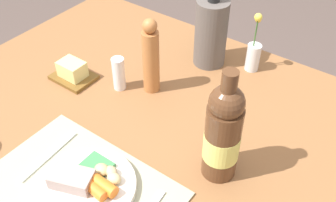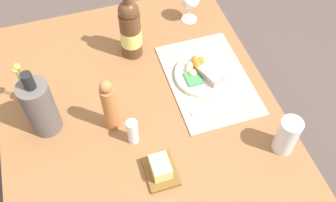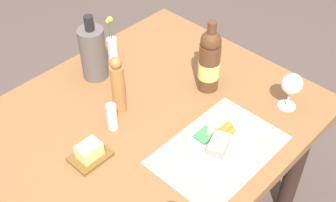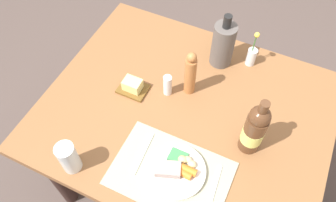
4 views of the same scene
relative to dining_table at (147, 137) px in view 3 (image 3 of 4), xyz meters
name	(u,v)px [view 3 (image 3 of 4)]	position (x,y,z in m)	size (l,w,h in m)	color
dining_table	(147,137)	(0.00, 0.00, 0.00)	(1.23, 1.00, 0.70)	brown
placemat	(219,150)	(0.06, -0.29, 0.10)	(0.45, 0.30, 0.01)	#A09F84
dinner_plate	(219,141)	(0.08, -0.28, 0.12)	(0.23, 0.23, 0.05)	silver
fork	(186,167)	(-0.07, -0.27, 0.11)	(0.02, 0.19, 0.01)	silver
knife	(246,121)	(0.24, -0.28, 0.11)	(0.01, 0.20, 0.01)	silver
wine_glass	(292,85)	(0.42, -0.34, 0.21)	(0.08, 0.08, 0.15)	white
butter_dish	(90,153)	(-0.26, 0.00, 0.12)	(0.13, 0.10, 0.06)	brown
cooler_bottle	(93,53)	(0.04, 0.33, 0.21)	(0.10, 0.10, 0.28)	#59524E
wine_bottle	(209,61)	(0.30, -0.05, 0.23)	(0.08, 0.08, 0.30)	#54321D
salt_shaker	(112,117)	(-0.11, 0.05, 0.15)	(0.04, 0.04, 0.11)	white
flower_vase	(112,45)	(0.17, 0.38, 0.16)	(0.04, 0.04, 0.20)	silver
pepper_mill	(118,86)	(-0.03, 0.11, 0.21)	(0.05, 0.05, 0.24)	#B46D3A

